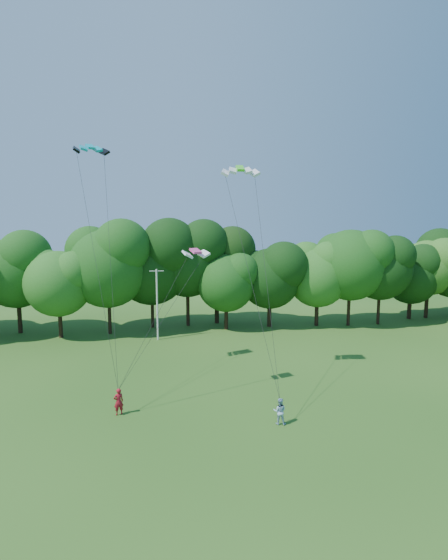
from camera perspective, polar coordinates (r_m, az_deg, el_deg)
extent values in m
plane|color=#234F15|center=(20.86, 0.16, -31.01)|extent=(160.00, 160.00, 0.00)
cylinder|color=silver|center=(47.89, -8.72, -3.22)|extent=(0.19, 0.19, 7.79)
cube|color=silver|center=(47.31, -8.81, 1.18)|extent=(1.56, 0.08, 0.08)
imported|color=#A51522|center=(31.33, -13.61, -15.18)|extent=(0.79, 0.65, 1.84)
imported|color=#98B9D3|center=(29.50, 7.28, -16.64)|extent=(1.01, 0.90, 1.74)
cube|color=#0599AD|center=(37.01, -17.08, 16.32)|extent=(2.88, 2.00, 0.57)
cube|color=#47E422|center=(34.46, 2.11, 14.37)|extent=(2.94, 1.52, 0.62)
cube|color=#ED418C|center=(31.54, -3.73, 3.80)|extent=(2.12, 1.48, 0.38)
cylinder|color=#302212|center=(55.31, -0.94, -3.43)|extent=(0.47, 0.47, 4.37)
ellipsoid|color=black|center=(54.46, -0.96, 2.52)|extent=(8.73, 8.73, 9.53)
cylinder|color=#372216|center=(64.26, 24.94, -2.73)|extent=(0.49, 0.49, 4.02)
ellipsoid|color=#30601D|center=(63.55, 25.22, 1.98)|extent=(8.05, 8.05, 8.78)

